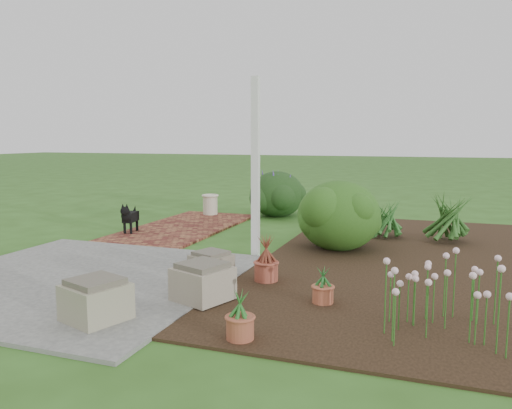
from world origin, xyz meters
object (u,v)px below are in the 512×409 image
(black_dog, at_px, (129,216))
(cream_ceramic_urn, at_px, (210,205))
(stone_trough_near, at_px, (96,302))
(evergreen_shrub, at_px, (339,214))

(black_dog, relative_size, cream_ceramic_urn, 1.34)
(black_dog, xyz_separation_m, cream_ceramic_urn, (0.43, 2.37, -0.08))
(stone_trough_near, relative_size, black_dog, 0.88)
(cream_ceramic_urn, height_order, evergreen_shrub, evergreen_shrub)
(stone_trough_near, height_order, evergreen_shrub, evergreen_shrub)
(stone_trough_near, xyz_separation_m, cream_ceramic_urn, (-1.67, 6.03, 0.04))
(cream_ceramic_urn, xyz_separation_m, evergreen_shrub, (3.18, -2.33, 0.31))
(stone_trough_near, bearing_deg, black_dog, 119.82)
(stone_trough_near, height_order, black_dog, black_dog)
(black_dog, bearing_deg, evergreen_shrub, -10.30)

